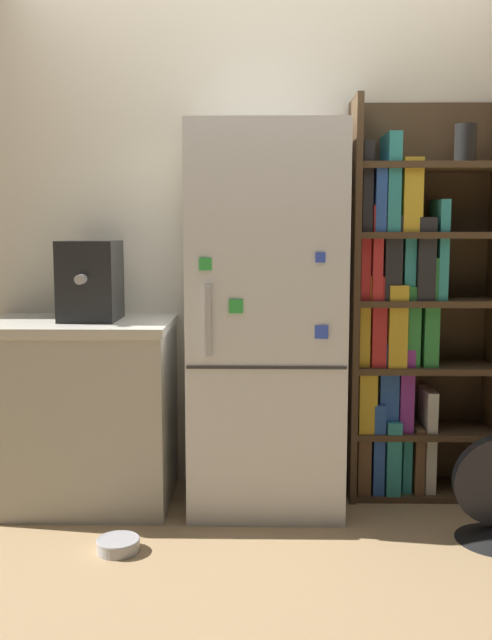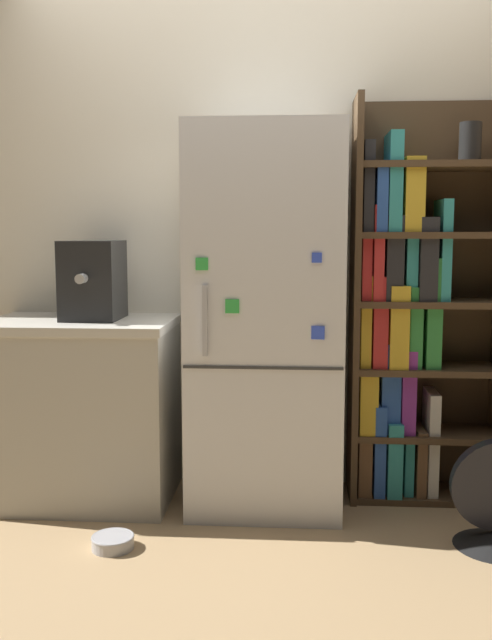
{
  "view_description": "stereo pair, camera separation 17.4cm",
  "coord_description": "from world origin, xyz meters",
  "px_view_note": "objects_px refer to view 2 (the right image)",
  "views": [
    {
      "loc": [
        -0.03,
        -3.11,
        1.28
      ],
      "look_at": [
        -0.09,
        0.15,
        0.87
      ],
      "focal_mm": 40.0,
      "sensor_mm": 36.0,
      "label": 1
    },
    {
      "loc": [
        0.14,
        -3.1,
        1.28
      ],
      "look_at": [
        -0.09,
        0.15,
        0.87
      ],
      "focal_mm": 40.0,
      "sensor_mm": 36.0,
      "label": 2
    }
  ],
  "objects_px": {
    "pet_bowl": "(113,541)",
    "bookshelf": "(410,318)",
    "refrigerator": "(266,320)",
    "espresso_machine": "(93,280)"
  },
  "relations": [
    {
      "from": "pet_bowl",
      "to": "bookshelf",
      "type": "bearing_deg",
      "value": 28.74
    },
    {
      "from": "refrigerator",
      "to": "bookshelf",
      "type": "xyz_separation_m",
      "value": [
        0.68,
        0.15,
        -0.0
      ]
    },
    {
      "from": "espresso_machine",
      "to": "pet_bowl",
      "type": "height_order",
      "value": "espresso_machine"
    },
    {
      "from": "refrigerator",
      "to": "pet_bowl",
      "type": "bearing_deg",
      "value": -137.54
    },
    {
      "from": "bookshelf",
      "to": "espresso_machine",
      "type": "relative_size",
      "value": 5.14
    },
    {
      "from": "pet_bowl",
      "to": "refrigerator",
      "type": "bearing_deg",
      "value": 42.46
    },
    {
      "from": "bookshelf",
      "to": "espresso_machine",
      "type": "bearing_deg",
      "value": -175.09
    },
    {
      "from": "bookshelf",
      "to": "pet_bowl",
      "type": "bearing_deg",
      "value": -151.26
    },
    {
      "from": "bookshelf",
      "to": "pet_bowl",
      "type": "relative_size",
      "value": 10.85
    },
    {
      "from": "refrigerator",
      "to": "bookshelf",
      "type": "distance_m",
      "value": 0.7
    }
  ]
}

